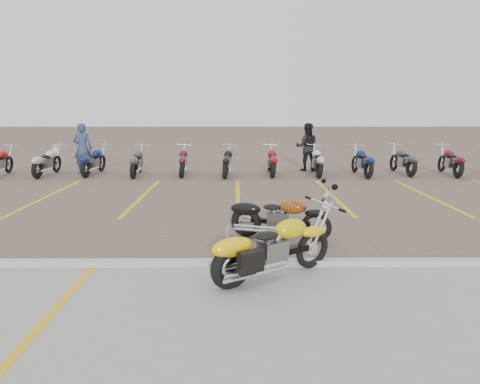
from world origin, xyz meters
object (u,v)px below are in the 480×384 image
object	(u,v)px
person_b	(307,147)
yellow_cruiser	(270,251)
bollard	(56,159)
flame_cruiser	(278,219)
person_a	(83,148)

from	to	relation	value
person_b	yellow_cruiser	bearing A→B (deg)	83.85
bollard	flame_cruiser	bearing A→B (deg)	-50.40
yellow_cruiser	bollard	xyz separation A→B (m)	(-7.48, 11.51, 0.06)
yellow_cruiser	bollard	distance (m)	13.72
yellow_cruiser	person_a	size ratio (longest dim) A/B	0.98
flame_cruiser	person_a	size ratio (longest dim) A/B	1.00
flame_cruiser	bollard	bearing A→B (deg)	147.34
yellow_cruiser	flame_cruiser	xyz separation A→B (m)	(0.30, 2.10, -0.04)
person_a	bollard	distance (m)	1.33
person_a	yellow_cruiser	bearing A→B (deg)	118.28
flame_cruiser	bollard	size ratio (longest dim) A/B	1.91
yellow_cruiser	flame_cruiser	world-z (taller)	yellow_cruiser
flame_cruiser	person_b	size ratio (longest dim) A/B	1.02
yellow_cruiser	person_b	size ratio (longest dim) A/B	0.99
person_b	bollard	world-z (taller)	person_b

